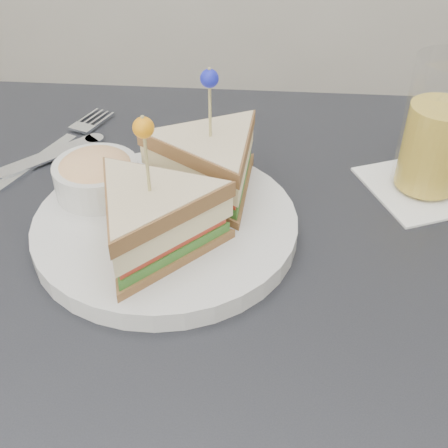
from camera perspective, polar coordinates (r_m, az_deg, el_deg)
table at (r=0.58m, az=-1.08°, el=-10.38°), size 0.80×0.80×0.75m
plate_meal at (r=0.55m, az=-5.45°, el=2.82°), size 0.33×0.33×0.16m
cutlery_fork at (r=0.74m, az=-16.17°, el=7.91°), size 0.10×0.20×0.01m
cutlery_knife at (r=0.70m, az=-21.12°, el=4.94°), size 0.18×0.18×0.01m
drink_set at (r=0.64m, az=20.81°, el=8.40°), size 0.16×0.16×0.15m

